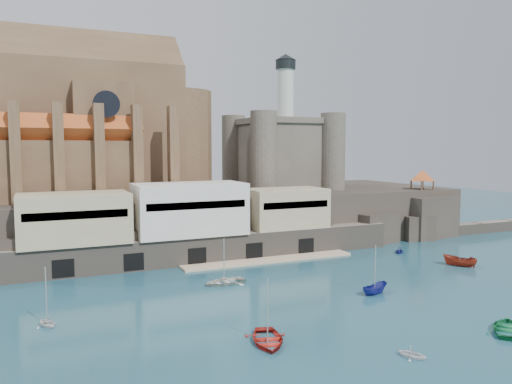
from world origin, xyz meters
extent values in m
plane|color=#1A4657|center=(0.00, 0.00, 0.00)|extent=(300.00, 300.00, 0.00)
cube|color=black|center=(0.00, 40.00, 5.00)|extent=(100.00, 34.00, 10.00)
cube|color=black|center=(-38.00, 23.50, 3.00)|extent=(9.00, 5.00, 6.00)
cube|color=black|center=(-22.00, 23.50, 3.00)|extent=(9.00, 5.00, 6.00)
cube|color=black|center=(-5.00, 23.50, 3.00)|extent=(9.00, 5.00, 6.00)
cube|color=black|center=(12.00, 23.50, 3.00)|extent=(9.00, 5.00, 6.00)
cube|color=black|center=(28.00, 23.50, 3.00)|extent=(9.00, 5.00, 6.00)
cube|color=#706559|center=(-8.00, 22.50, 2.25)|extent=(70.00, 6.00, 4.50)
cube|color=tan|center=(2.00, 18.00, 0.15)|extent=(30.00, 4.00, 0.40)
cube|color=black|center=(-30.00, 19.60, 1.60)|extent=(3.00, 0.40, 2.60)
cube|color=black|center=(-20.00, 19.60, 1.60)|extent=(3.00, 0.40, 2.60)
cube|color=black|center=(-10.00, 19.60, 1.60)|extent=(3.00, 0.40, 2.60)
cube|color=black|center=(0.00, 19.60, 1.60)|extent=(3.00, 0.40, 2.60)
cube|color=black|center=(10.00, 19.60, 1.60)|extent=(3.00, 0.40, 2.60)
cube|color=tan|center=(-28.00, 23.50, 8.25)|extent=(16.00, 9.00, 7.50)
cube|color=silver|center=(-10.00, 23.50, 8.75)|extent=(18.00, 9.00, 8.50)
cube|color=tan|center=(8.00, 23.50, 8.00)|extent=(14.00, 8.00, 7.00)
cube|color=brown|center=(-26.00, 42.00, 22.00)|extent=(38.00, 14.00, 24.00)
cube|color=brown|center=(-26.00, 42.00, 34.00)|extent=(38.00, 13.01, 13.01)
cylinder|color=brown|center=(-7.00, 42.00, 20.00)|extent=(14.00, 14.00, 20.00)
cube|color=brown|center=(-22.00, 42.00, 20.00)|extent=(10.00, 20.00, 20.00)
cube|color=brown|center=(-30.00, 32.50, 15.00)|extent=(28.00, 5.00, 10.00)
cube|color=brown|center=(-30.00, 51.50, 15.00)|extent=(28.00, 5.00, 10.00)
cube|color=#B84D1F|center=(-30.00, 32.50, 21.60)|extent=(28.00, 5.66, 5.66)
cube|color=#B84D1F|center=(-30.00, 51.50, 21.60)|extent=(28.00, 5.66, 5.66)
cylinder|color=black|center=(-22.00, 29.95, 26.00)|extent=(4.40, 0.30, 4.40)
cube|color=brown|center=(-35.80, 29.50, 18.00)|extent=(1.60, 2.20, 16.00)
cube|color=brown|center=(-29.60, 29.50, 18.00)|extent=(1.60, 2.20, 16.00)
cube|color=brown|center=(-23.40, 29.50, 18.00)|extent=(1.60, 2.20, 16.00)
cube|color=brown|center=(-17.20, 29.50, 18.00)|extent=(1.60, 2.20, 16.00)
cube|color=brown|center=(-11.00, 29.50, 18.00)|extent=(1.60, 2.20, 16.00)
cube|color=#4B453B|center=(16.00, 41.00, 17.00)|extent=(16.00, 16.00, 14.00)
cube|color=#4B453B|center=(16.00, 41.00, 24.40)|extent=(17.00, 17.00, 1.20)
cylinder|color=#4B453B|center=(8.00, 33.00, 18.00)|extent=(5.20, 5.20, 16.00)
cylinder|color=#4B453B|center=(24.00, 33.00, 18.00)|extent=(5.20, 5.20, 16.00)
cylinder|color=#4B453B|center=(8.00, 49.00, 18.00)|extent=(5.20, 5.20, 16.00)
cylinder|color=#4B453B|center=(24.00, 49.00, 18.00)|extent=(5.20, 5.20, 16.00)
cylinder|color=silver|center=(18.00, 43.00, 30.00)|extent=(3.60, 3.60, 12.00)
cylinder|color=black|center=(18.00, 43.00, 37.00)|extent=(4.40, 4.40, 2.00)
cone|color=black|center=(18.00, 43.00, 38.60)|extent=(4.60, 4.60, 1.40)
cube|color=black|center=(42.00, 26.00, 4.35)|extent=(12.00, 10.00, 8.70)
cube|color=black|center=(38.00, 23.00, 2.50)|extent=(6.00, 5.00, 5.00)
cube|color=black|center=(47.00, 28.00, 3.00)|extent=(5.00, 4.00, 6.00)
cube|color=brown|center=(42.00, 26.00, 8.85)|extent=(4.20, 4.20, 0.30)
cylinder|color=brown|center=(40.40, 24.40, 10.30)|extent=(0.36, 0.36, 3.20)
cylinder|color=brown|center=(43.60, 24.40, 10.30)|extent=(0.36, 0.36, 3.20)
cylinder|color=brown|center=(40.40, 27.60, 10.30)|extent=(0.36, 0.36, 3.20)
cylinder|color=brown|center=(43.60, 27.60, 10.30)|extent=(0.36, 0.36, 3.20)
pyramid|color=#B84D1F|center=(42.00, 26.00, 13.00)|extent=(6.40, 6.40, 2.20)
cube|color=#706559|center=(66.00, 24.00, 0.00)|extent=(40.00, 3.00, 2.40)
imported|color=#B22119|center=(-13.36, -13.61, 0.00)|extent=(4.62, 2.56, 6.21)
imported|color=white|center=(-2.96, -22.00, 0.00)|extent=(2.72, 2.37, 2.69)
imported|color=navy|center=(6.31, -4.62, 0.00)|extent=(2.08, 2.05, 4.40)
imported|color=#146D3B|center=(10.59, -21.03, 0.00)|extent=(3.83, 4.24, 6.22)
imported|color=white|center=(-32.69, 0.01, 0.00)|extent=(2.93, 2.46, 2.92)
imported|color=maroon|center=(28.20, 2.19, 0.00)|extent=(2.73, 2.75, 5.22)
imported|color=beige|center=(-9.80, 7.80, 0.00)|extent=(1.82, 4.46, 6.06)
imported|color=navy|center=(26.08, 14.00, 0.00)|extent=(2.64, 2.75, 2.75)
camera|label=1|loc=(-33.56, -55.81, 18.86)|focal=35.00mm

